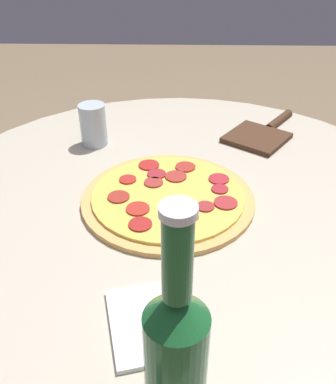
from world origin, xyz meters
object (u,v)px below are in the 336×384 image
Objects in this scene: pizza_paddle at (262,134)px; beer_bottle at (176,355)px; pizza at (168,197)px; drinking_glass at (93,125)px.

beer_bottle is at bearing -160.60° from pizza_paddle.
pizza_paddle is (-0.70, 0.21, -0.10)m from beer_bottle.
pizza is 3.36× the size of drinking_glass.
beer_bottle is 0.74m from pizza_paddle.
beer_bottle is 2.89× the size of drinking_glass.
pizza is 1.33× the size of pizza_paddle.
pizza is at bearing 37.63° from drinking_glass.
pizza is 1.16× the size of beer_bottle.
beer_bottle is at bearing 16.92° from drinking_glass.
drinking_glass reaches higher than pizza_paddle.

